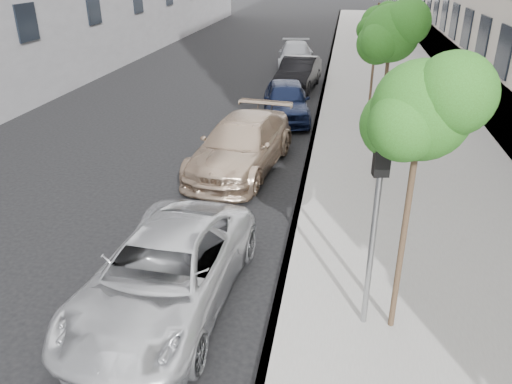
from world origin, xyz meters
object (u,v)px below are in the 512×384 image
(tree_near, at_px, (424,110))
(sedan_rear, at_px, (296,55))
(minivan, at_px, (165,273))
(sedan_black, at_px, (298,74))
(tree_far, at_px, (378,23))
(sedan_blue, at_px, (286,100))
(suv, at_px, (242,145))
(signal_pole, at_px, (375,217))
(tree_mid, at_px, (392,33))

(tree_near, xyz_separation_m, sedan_rear, (-4.00, 22.84, -3.25))
(minivan, bearing_deg, sedan_black, 90.75)
(sedan_black, bearing_deg, tree_far, -47.86)
(tree_far, bearing_deg, minivan, -107.46)
(tree_far, xyz_separation_m, sedan_black, (-3.33, 4.49, -2.95))
(tree_near, xyz_separation_m, sedan_blue, (-3.33, 12.35, -3.20))
(sedan_blue, bearing_deg, suv, -106.14)
(tree_near, relative_size, suv, 0.87)
(minivan, distance_m, suv, 6.82)
(sedan_blue, relative_size, sedan_black, 0.97)
(signal_pole, height_order, minivan, signal_pole)
(tree_near, height_order, signal_pole, tree_near)
(minivan, height_order, sedan_black, sedan_black)
(tree_near, height_order, sedan_blue, tree_near)
(signal_pole, distance_m, suv, 7.80)
(tree_near, bearing_deg, suv, 120.60)
(tree_mid, distance_m, suv, 5.28)
(suv, distance_m, sedan_black, 10.69)
(tree_near, height_order, suv, tree_near)
(suv, xyz_separation_m, sedan_rear, (0.04, 16.02, -0.07))
(sedan_black, bearing_deg, sedan_rear, 102.71)
(tree_near, distance_m, tree_mid, 6.50)
(tree_mid, relative_size, sedan_blue, 1.10)
(signal_pole, relative_size, minivan, 0.64)
(tree_near, height_order, sedan_rear, tree_near)
(signal_pole, relative_size, sedan_blue, 0.74)
(tree_mid, xyz_separation_m, minivan, (-4.09, -6.49, -3.45))
(tree_mid, distance_m, tree_far, 6.52)
(sedan_black, bearing_deg, signal_pole, -75.21)
(minivan, distance_m, sedan_black, 17.50)
(tree_near, relative_size, tree_far, 1.08)
(tree_mid, bearing_deg, minivan, -122.19)
(tree_near, bearing_deg, tree_mid, 90.00)
(minivan, bearing_deg, suv, 92.80)
(sedan_rear, bearing_deg, sedan_black, -88.53)
(suv, height_order, sedan_blue, suv)
(sedan_blue, distance_m, sedan_rear, 10.51)
(tree_far, height_order, suv, tree_far)
(tree_mid, distance_m, sedan_blue, 7.54)
(tree_near, bearing_deg, minivan, 179.93)
(tree_near, height_order, tree_far, tree_near)
(signal_pole, bearing_deg, sedan_black, 88.51)
(suv, relative_size, sedan_black, 1.17)
(minivan, height_order, sedan_blue, sedan_blue)
(tree_far, distance_m, sedan_blue, 4.50)
(tree_far, xyz_separation_m, signal_pole, (-0.49, -12.98, -1.51))
(suv, height_order, sedan_black, suv)
(minivan, distance_m, sedan_blue, 12.37)
(tree_mid, distance_m, sedan_black, 11.97)
(tree_far, height_order, signal_pole, tree_far)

